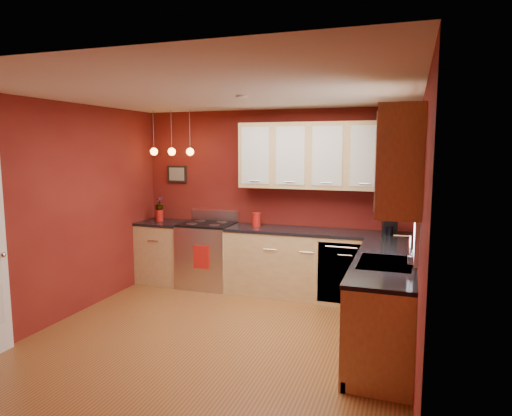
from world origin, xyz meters
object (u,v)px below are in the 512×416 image
(sink, at_px, (385,265))
(coffee_maker, at_px, (390,226))
(gas_range, at_px, (207,254))
(red_canister, at_px, (256,219))
(soap_pump, at_px, (412,259))

(sink, bearing_deg, coffee_maker, 91.22)
(sink, bearing_deg, gas_range, 150.22)
(red_canister, relative_size, soap_pump, 1.12)
(coffee_maker, bearing_deg, red_canister, 166.20)
(sink, relative_size, coffee_maker, 2.75)
(red_canister, bearing_deg, coffee_maker, -1.65)
(sink, distance_m, coffee_maker, 1.51)
(red_canister, xyz_separation_m, soap_pump, (2.12, -1.70, -0.01))
(sink, height_order, soap_pump, sink)
(gas_range, relative_size, sink, 1.59)
(coffee_maker, height_order, soap_pump, coffee_maker)
(coffee_maker, distance_m, soap_pump, 1.67)
(red_canister, bearing_deg, soap_pump, -38.71)
(coffee_maker, bearing_deg, soap_pump, -92.48)
(gas_range, height_order, coffee_maker, coffee_maker)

